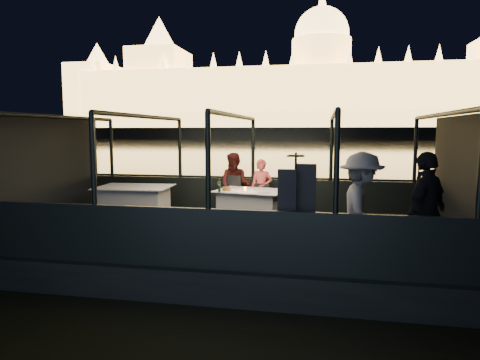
% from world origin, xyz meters
% --- Properties ---
extents(river_water, '(500.00, 500.00, 0.00)m').
position_xyz_m(river_water, '(0.00, 80.00, 0.00)').
color(river_water, black).
rests_on(river_water, ground).
extents(boat_hull, '(8.60, 4.40, 1.00)m').
position_xyz_m(boat_hull, '(0.00, 0.00, 0.00)').
color(boat_hull, black).
rests_on(boat_hull, river_water).
extents(boat_deck, '(8.00, 4.00, 0.04)m').
position_xyz_m(boat_deck, '(0.00, 0.00, 0.48)').
color(boat_deck, black).
rests_on(boat_deck, boat_hull).
extents(gunwale_port, '(8.00, 0.08, 0.90)m').
position_xyz_m(gunwale_port, '(0.00, 2.00, 0.95)').
color(gunwale_port, black).
rests_on(gunwale_port, boat_deck).
extents(gunwale_starboard, '(8.00, 0.08, 0.90)m').
position_xyz_m(gunwale_starboard, '(0.00, -2.00, 0.95)').
color(gunwale_starboard, black).
rests_on(gunwale_starboard, boat_deck).
extents(cabin_glass_port, '(8.00, 0.02, 1.40)m').
position_xyz_m(cabin_glass_port, '(0.00, 2.00, 2.10)').
color(cabin_glass_port, '#99B2B2').
rests_on(cabin_glass_port, gunwale_port).
extents(cabin_glass_starboard, '(8.00, 0.02, 1.40)m').
position_xyz_m(cabin_glass_starboard, '(0.00, -2.00, 2.10)').
color(cabin_glass_starboard, '#99B2B2').
rests_on(cabin_glass_starboard, gunwale_starboard).
extents(cabin_roof_glass, '(8.00, 4.00, 0.02)m').
position_xyz_m(cabin_roof_glass, '(0.00, 0.00, 2.80)').
color(cabin_roof_glass, '#99B2B2').
rests_on(cabin_roof_glass, boat_deck).
extents(end_wall_fore, '(0.02, 4.00, 2.30)m').
position_xyz_m(end_wall_fore, '(-4.00, 0.00, 1.65)').
color(end_wall_fore, black).
rests_on(end_wall_fore, boat_deck).
extents(end_wall_aft, '(0.02, 4.00, 2.30)m').
position_xyz_m(end_wall_aft, '(4.00, 0.00, 1.65)').
color(end_wall_aft, black).
rests_on(end_wall_aft, boat_deck).
extents(canopy_ribs, '(8.00, 4.00, 2.30)m').
position_xyz_m(canopy_ribs, '(0.00, 0.00, 1.65)').
color(canopy_ribs, black).
rests_on(canopy_ribs, boat_deck).
extents(embankment, '(400.00, 140.00, 6.00)m').
position_xyz_m(embankment, '(0.00, 210.00, 1.00)').
color(embankment, '#423D33').
rests_on(embankment, ground).
extents(parliament_building, '(220.00, 32.00, 60.00)m').
position_xyz_m(parliament_building, '(0.00, 175.00, 29.00)').
color(parliament_building, '#F2D18C').
rests_on(parliament_building, embankment).
extents(dining_table_central, '(1.63, 1.31, 0.77)m').
position_xyz_m(dining_table_central, '(0.12, 1.02, 0.89)').
color(dining_table_central, silver).
rests_on(dining_table_central, boat_deck).
extents(dining_table_aft, '(1.64, 1.24, 0.83)m').
position_xyz_m(dining_table_aft, '(-2.41, 0.70, 0.89)').
color(dining_table_aft, white).
rests_on(dining_table_aft, boat_deck).
extents(chair_port_left, '(0.60, 0.60, 0.99)m').
position_xyz_m(chair_port_left, '(-0.44, 1.47, 0.95)').
color(chair_port_left, black).
rests_on(chair_port_left, boat_deck).
extents(chair_port_right, '(0.49, 0.49, 0.82)m').
position_xyz_m(chair_port_right, '(0.26, 1.48, 0.95)').
color(chair_port_right, black).
rests_on(chair_port_right, boat_deck).
extents(coat_stand, '(0.58, 0.53, 1.71)m').
position_xyz_m(coat_stand, '(1.23, -1.75, 1.40)').
color(coat_stand, black).
rests_on(coat_stand, boat_deck).
extents(person_woman_coral, '(0.52, 0.36, 1.39)m').
position_xyz_m(person_woman_coral, '(0.24, 1.74, 1.25)').
color(person_woman_coral, '#E65653').
rests_on(person_woman_coral, boat_deck).
extents(person_man_maroon, '(0.80, 0.65, 1.52)m').
position_xyz_m(person_man_maroon, '(-0.38, 1.74, 1.25)').
color(person_man_maroon, '#3C1211').
rests_on(person_man_maroon, boat_deck).
extents(passenger_stripe, '(0.67, 1.14, 1.72)m').
position_xyz_m(passenger_stripe, '(2.18, -1.48, 1.35)').
color(passenger_stripe, silver).
rests_on(passenger_stripe, boat_deck).
extents(passenger_dark, '(0.96, 1.07, 1.74)m').
position_xyz_m(passenger_dark, '(3.07, -1.52, 1.35)').
color(passenger_dark, black).
rests_on(passenger_dark, boat_deck).
extents(wine_bottle, '(0.07, 0.07, 0.27)m').
position_xyz_m(wine_bottle, '(-0.48, 0.63, 1.42)').
color(wine_bottle, '#123219').
rests_on(wine_bottle, dining_table_central).
extents(bread_basket, '(0.23, 0.23, 0.08)m').
position_xyz_m(bread_basket, '(-0.37, 0.84, 1.31)').
color(bread_basket, olive).
rests_on(bread_basket, dining_table_central).
extents(amber_candle, '(0.06, 0.06, 0.08)m').
position_xyz_m(amber_candle, '(0.01, 0.88, 1.31)').
color(amber_candle, '#FEAA3F').
rests_on(amber_candle, dining_table_central).
extents(plate_near, '(0.24, 0.24, 0.01)m').
position_xyz_m(plate_near, '(0.43, 0.69, 1.27)').
color(plate_near, silver).
rests_on(plate_near, dining_table_central).
extents(plate_far, '(0.27, 0.27, 0.01)m').
position_xyz_m(plate_far, '(-0.37, 1.01, 1.27)').
color(plate_far, white).
rests_on(plate_far, dining_table_central).
extents(wine_glass_white, '(0.09, 0.09, 0.20)m').
position_xyz_m(wine_glass_white, '(-0.48, 0.61, 1.36)').
color(wine_glass_white, white).
rests_on(wine_glass_white, dining_table_central).
extents(wine_glass_red, '(0.08, 0.08, 0.17)m').
position_xyz_m(wine_glass_red, '(0.20, 1.02, 1.36)').
color(wine_glass_red, silver).
rests_on(wine_glass_red, dining_table_central).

